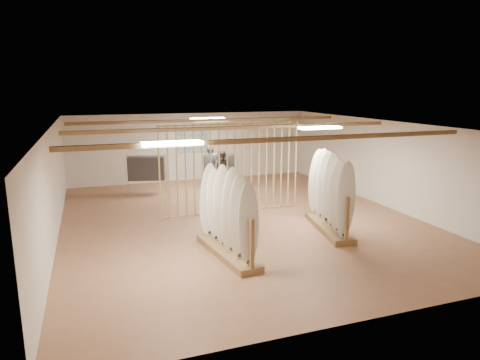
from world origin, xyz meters
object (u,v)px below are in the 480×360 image
object	(u,v)px
rack_left	(227,227)
shopper_a	(210,164)
clothing_rack_a	(146,169)
clothing_rack_b	(220,165)
shopper_b	(222,168)
rack_right	(329,205)

from	to	relation	value
rack_left	shopper_a	world-z (taller)	rack_left
clothing_rack_a	shopper_a	bearing A→B (deg)	17.85
rack_left	clothing_rack_a	world-z (taller)	rack_left
rack_left	clothing_rack_a	bearing A→B (deg)	91.38
clothing_rack_b	shopper_b	xyz separation A→B (m)	(-0.07, -0.51, -0.01)
rack_right	shopper_a	size ratio (longest dim) A/B	1.37
clothing_rack_b	shopper_b	bearing A→B (deg)	-88.22
rack_right	clothing_rack_b	xyz separation A→B (m)	(-1.33, 5.81, 0.19)
clothing_rack_b	rack_right	bearing A→B (deg)	-67.61
clothing_rack_a	shopper_a	xyz separation A→B (m)	(2.44, 0.14, -0.01)
shopper_b	rack_left	bearing A→B (deg)	-65.55
shopper_a	shopper_b	xyz separation A→B (m)	(0.32, -0.51, -0.08)
rack_left	clothing_rack_a	distance (m)	6.56
clothing_rack_a	clothing_rack_b	distance (m)	2.84
shopper_a	shopper_b	distance (m)	0.61
rack_left	clothing_rack_b	bearing A→B (deg)	67.13
clothing_rack_a	shopper_a	world-z (taller)	shopper_a
rack_left	shopper_a	bearing A→B (deg)	70.29
clothing_rack_a	clothing_rack_b	world-z (taller)	clothing_rack_a
rack_left	clothing_rack_b	world-z (taller)	rack_left
clothing_rack_b	shopper_b	size ratio (longest dim) A/B	0.78
rack_left	shopper_b	xyz separation A→B (m)	(1.78, 6.10, 0.19)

